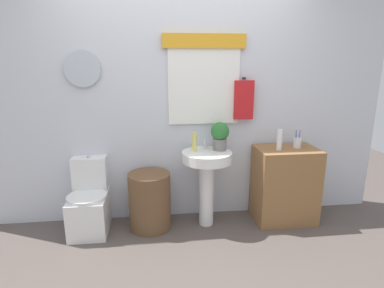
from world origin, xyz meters
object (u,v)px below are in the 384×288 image
object	(u,v)px
laundry_hamper	(150,201)
potted_plant	(220,135)
wooden_cabinet	(285,185)
soap_bottle	(194,142)
toothbrush_cup	(297,143)
pedestal_sink	(207,171)
lotion_bottle	(280,140)
toilet	(90,203)

from	to	relation	value
laundry_hamper	potted_plant	distance (m)	0.98
wooden_cabinet	soap_bottle	size ratio (longest dim) A/B	4.26
toothbrush_cup	laundry_hamper	bearing A→B (deg)	-179.25
pedestal_sink	lotion_bottle	xyz separation A→B (m)	(0.73, -0.04, 0.31)
potted_plant	toothbrush_cup	bearing A→B (deg)	-2.82
pedestal_sink	wooden_cabinet	bearing A→B (deg)	-0.00
laundry_hamper	potted_plant	xyz separation A→B (m)	(0.72, 0.06, 0.66)
soap_bottle	potted_plant	size ratio (longest dim) A/B	0.65
pedestal_sink	soap_bottle	xyz separation A→B (m)	(-0.12, 0.05, 0.29)
toilet	toothbrush_cup	distance (m)	2.21
pedestal_sink	lotion_bottle	bearing A→B (deg)	-3.13
laundry_hamper	lotion_bottle	distance (m)	1.45
toilet	lotion_bottle	world-z (taller)	lotion_bottle
laundry_hamper	soap_bottle	bearing A→B (deg)	6.14
laundry_hamper	pedestal_sink	size ratio (longest dim) A/B	0.74
lotion_bottle	laundry_hamper	bearing A→B (deg)	178.26
laundry_hamper	pedestal_sink	distance (m)	0.66
laundry_hamper	wooden_cabinet	size ratio (longest dim) A/B	0.73
lotion_bottle	wooden_cabinet	bearing A→B (deg)	20.06
laundry_hamper	soap_bottle	distance (m)	0.75
wooden_cabinet	pedestal_sink	bearing A→B (deg)	180.00
pedestal_sink	soap_bottle	size ratio (longest dim) A/B	4.22
lotion_bottle	toothbrush_cup	distance (m)	0.23
laundry_hamper	toilet	bearing A→B (deg)	176.61
lotion_bottle	potted_plant	bearing A→B (deg)	170.42
pedestal_sink	potted_plant	size ratio (longest dim) A/B	2.75
lotion_bottle	pedestal_sink	bearing A→B (deg)	176.87
lotion_bottle	toothbrush_cup	bearing A→B (deg)	15.32
pedestal_sink	potted_plant	world-z (taller)	potted_plant
toilet	soap_bottle	distance (m)	1.23
toilet	potted_plant	world-z (taller)	potted_plant
toilet	wooden_cabinet	bearing A→B (deg)	-1.01
wooden_cabinet	potted_plant	xyz separation A→B (m)	(-0.70, 0.06, 0.55)
soap_bottle	lotion_bottle	xyz separation A→B (m)	(0.85, -0.09, 0.02)
toilet	laundry_hamper	xyz separation A→B (m)	(0.60, -0.04, 0.01)
soap_bottle	toothbrush_cup	xyz separation A→B (m)	(1.07, -0.03, -0.03)
potted_plant	lotion_bottle	size ratio (longest dim) A/B	1.35
potted_plant	soap_bottle	bearing A→B (deg)	-177.80
wooden_cabinet	potted_plant	distance (m)	0.89
pedestal_sink	toothbrush_cup	size ratio (longest dim) A/B	4.27
laundry_hamper	toothbrush_cup	xyz separation A→B (m)	(1.54, 0.02, 0.56)
toilet	pedestal_sink	xyz separation A→B (m)	(1.19, -0.04, 0.31)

